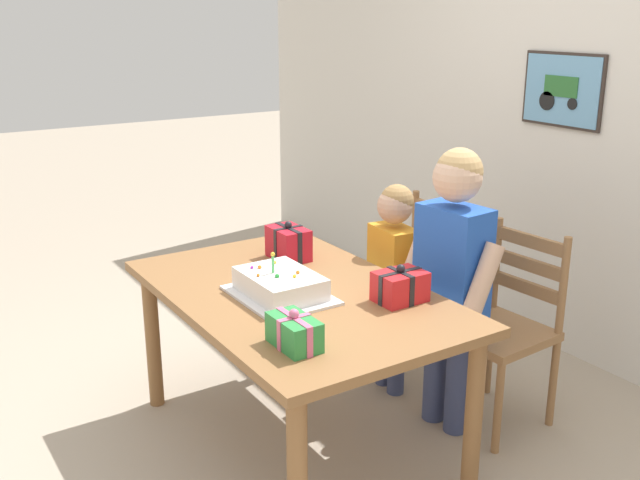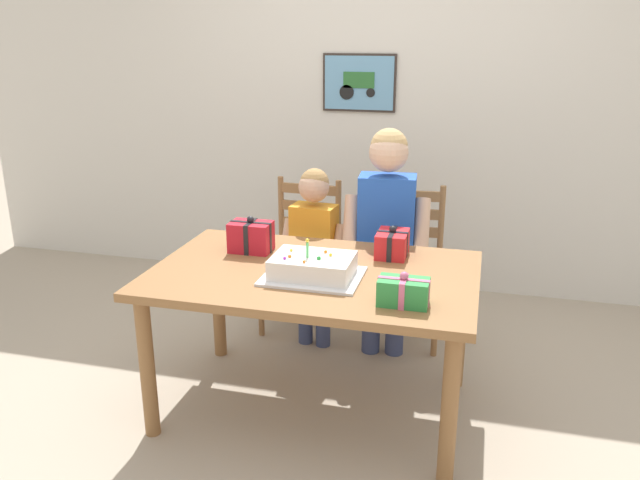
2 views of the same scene
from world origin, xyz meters
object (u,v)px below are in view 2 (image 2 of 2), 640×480
dining_table (314,288)px  gift_box_beside_cake (392,244)px  child_younger (314,241)px  chair_left (302,255)px  gift_box_red_large (251,237)px  child_older (386,222)px  gift_box_corner_small (403,292)px  chair_right (406,264)px  birthday_cake (313,267)px

dining_table → gift_box_beside_cake: 0.46m
child_younger → chair_left: bearing=119.7°
gift_box_beside_cake → chair_left: chair_left is taller
gift_box_red_large → child_older: size_ratio=0.16×
gift_box_corner_small → child_older: bearing=103.2°
dining_table → gift_box_red_large: 0.46m
gift_box_corner_small → chair_right: 1.24m
birthday_cake → gift_box_beside_cake: size_ratio=2.17×
chair_left → chair_right: (0.65, -0.00, 0.00)m
gift_box_red_large → chair_right: bearing=46.0°
gift_box_corner_small → chair_left: bearing=123.1°
gift_box_beside_cake → gift_box_corner_small: size_ratio=0.96×
gift_box_red_large → gift_box_corner_small: 0.95m
gift_box_corner_small → child_older: 0.96m
birthday_cake → chair_right: size_ratio=0.48×
dining_table → gift_box_corner_small: 0.55m
dining_table → child_younger: size_ratio=1.41×
gift_box_red_large → child_younger: 0.54m
birthday_cake → gift_box_red_large: (-0.40, 0.27, 0.03)m
dining_table → gift_box_corner_small: bearing=-31.3°
birthday_cake → gift_box_corner_small: size_ratio=2.08×
birthday_cake → child_older: (0.21, 0.75, 0.02)m
gift_box_beside_cake → child_younger: child_younger is taller
dining_table → gift_box_corner_small: size_ratio=7.14×
birthday_cake → gift_box_corner_small: birthday_cake is taller
birthday_cake → chair_left: 1.10m
child_older → gift_box_red_large: bearing=-142.4°
chair_left → gift_box_beside_cake: bearing=-43.7°
gift_box_red_large → child_younger: child_younger is taller
child_older → dining_table: bearing=-109.5°
birthday_cake → child_younger: child_younger is taller
gift_box_beside_cake → chair_left: size_ratio=0.22×
dining_table → child_older: 0.72m
gift_box_beside_cake → child_older: bearing=103.5°
chair_left → child_older: child_older is taller
gift_box_corner_small → gift_box_beside_cake: bearing=103.0°
child_older → child_younger: child_older is taller
gift_box_beside_cake → chair_right: size_ratio=0.22×
gift_box_beside_cake → child_younger: size_ratio=0.19×
birthday_cake → chair_right: 1.09m
gift_box_corner_small → child_younger: bearing=124.0°
chair_left → child_younger: bearing=-60.3°
dining_table → gift_box_beside_cake: bearing=43.1°
chair_right → birthday_cake: bearing=-107.0°
dining_table → gift_box_red_large: bearing=153.4°
dining_table → gift_box_red_large: (-0.38, 0.19, 0.17)m
gift_box_red_large → gift_box_corner_small: bearing=-29.2°
chair_right → child_younger: child_younger is taller
dining_table → chair_right: size_ratio=1.64×
gift_box_corner_small → chair_left: (-0.78, 1.19, -0.32)m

